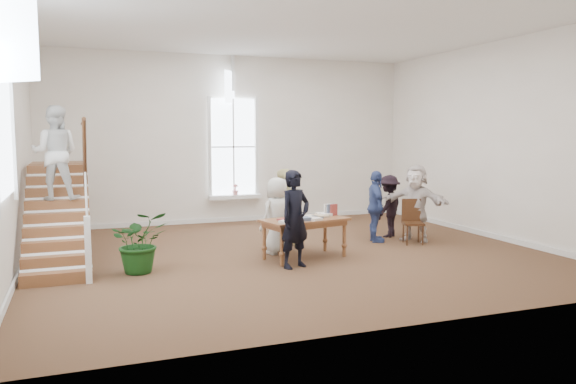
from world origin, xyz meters
name	(u,v)px	position (x,y,z in m)	size (l,w,h in m)	color
ground	(291,254)	(0.00, 0.00, 0.00)	(10.00, 10.00, 0.00)	#49311D
room_shell	(234,207)	(0.00, 4.39, 0.40)	(10.49, 10.00, 10.00)	silver
staircase	(57,177)	(-4.34, 0.75, 1.62)	(1.10, 4.10, 2.92)	brown
library_table	(305,223)	(0.12, -0.46, 0.69)	(1.80, 1.17, 0.84)	brown
police_officer	(295,219)	(-0.34, -1.10, 0.88)	(0.64, 0.42, 1.77)	black
elderly_woman	(277,216)	(-0.24, 0.15, 0.77)	(0.75, 0.49, 1.54)	beige
person_yellow	(283,208)	(0.06, 0.65, 0.84)	(0.81, 0.63, 1.68)	#D8CB87
woman_cluster_a	(376,207)	(2.21, 0.51, 0.80)	(0.93, 0.39, 1.59)	#34457E
woman_cluster_b	(389,206)	(2.81, 0.96, 0.73)	(0.94, 0.54, 1.45)	black
woman_cluster_c	(416,203)	(3.11, 0.31, 0.86)	(1.60, 0.51, 1.72)	silver
floor_plant	(140,242)	(-3.00, -0.51, 0.54)	(0.98, 0.85, 1.09)	#133E14
side_chair	(412,219)	(2.89, 0.10, 0.54)	(0.53, 0.53, 0.98)	#371D0F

